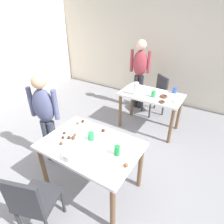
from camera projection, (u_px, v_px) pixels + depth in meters
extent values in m
plane|color=gray|center=(86.00, 181.00, 2.73)|extent=(6.40, 6.40, 0.00)
cube|color=beige|center=(168.00, 49.00, 4.42)|extent=(6.40, 0.10, 2.60)
cube|color=white|center=(91.00, 146.00, 2.29)|extent=(1.18, 0.81, 0.04)
cylinder|color=brown|center=(44.00, 168.00, 2.47)|extent=(0.06, 0.06, 0.71)
cylinder|color=brown|center=(113.00, 209.00, 1.98)|extent=(0.06, 0.06, 0.71)
cylinder|color=brown|center=(79.00, 140.00, 2.98)|extent=(0.06, 0.06, 0.71)
cylinder|color=brown|center=(140.00, 167.00, 2.49)|extent=(0.06, 0.06, 0.71)
cube|color=white|center=(151.00, 95.00, 3.55)|extent=(1.15, 0.64, 0.04)
cylinder|color=brown|center=(120.00, 111.00, 3.78)|extent=(0.06, 0.06, 0.71)
cylinder|color=brown|center=(171.00, 126.00, 3.31)|extent=(0.06, 0.06, 0.71)
cylinder|color=brown|center=(132.00, 101.00, 4.16)|extent=(0.06, 0.06, 0.71)
cylinder|color=brown|center=(179.00, 113.00, 3.69)|extent=(0.06, 0.06, 0.71)
cube|color=#2D2D33|center=(38.00, 198.00, 2.01)|extent=(0.51, 0.51, 0.04)
cube|color=#2D2D33|center=(22.00, 200.00, 1.74)|extent=(0.37, 0.16, 0.42)
cylinder|color=#2D2D33|center=(37.00, 195.00, 2.30)|extent=(0.04, 0.04, 0.41)
cylinder|color=#2D2D33|center=(63.00, 201.00, 2.23)|extent=(0.04, 0.04, 0.41)
cylinder|color=#2D2D33|center=(19.00, 222.00, 2.01)|extent=(0.04, 0.04, 0.41)
cube|color=#2D2D33|center=(154.00, 96.00, 4.21)|extent=(0.56, 0.56, 0.04)
cube|color=#2D2D33|center=(162.00, 85.00, 4.15)|extent=(0.32, 0.27, 0.42)
cylinder|color=#2D2D33|center=(150.00, 110.00, 4.13)|extent=(0.04, 0.04, 0.41)
cylinder|color=#2D2D33|center=(142.00, 103.00, 4.41)|extent=(0.04, 0.04, 0.41)
cylinder|color=#2D2D33|center=(163.00, 107.00, 4.23)|extent=(0.04, 0.04, 0.41)
cylinder|color=#2D2D33|center=(155.00, 101.00, 4.51)|extent=(0.04, 0.04, 0.41)
cylinder|color=#383D4C|center=(48.00, 141.00, 2.95)|extent=(0.11, 0.11, 0.73)
cylinder|color=#383D4C|center=(54.00, 142.00, 2.93)|extent=(0.11, 0.11, 0.73)
ellipsoid|color=#4C5175|center=(44.00, 106.00, 2.62)|extent=(0.36, 0.29, 0.52)
sphere|color=tan|center=(38.00, 82.00, 2.44)|extent=(0.20, 0.20, 0.20)
cylinder|color=#4C5175|center=(31.00, 102.00, 2.65)|extent=(0.09, 0.09, 0.44)
cylinder|color=#4C5175|center=(55.00, 105.00, 2.56)|extent=(0.09, 0.09, 0.44)
cylinder|color=#28282D|center=(140.00, 92.00, 4.46)|extent=(0.11, 0.11, 0.80)
cylinder|color=#28282D|center=(136.00, 92.00, 4.49)|extent=(0.11, 0.11, 0.80)
ellipsoid|color=#9E3842|center=(140.00, 63.00, 4.13)|extent=(0.36, 0.27, 0.57)
sphere|color=beige|center=(142.00, 45.00, 3.94)|extent=(0.22, 0.22, 0.22)
cylinder|color=#9E3842|center=(149.00, 62.00, 4.06)|extent=(0.08, 0.08, 0.48)
cylinder|color=#9E3842|center=(132.00, 61.00, 4.16)|extent=(0.08, 0.08, 0.48)
cylinder|color=white|center=(72.00, 155.00, 2.06)|extent=(0.19, 0.19, 0.09)
cylinder|color=#198438|center=(117.00, 150.00, 2.10)|extent=(0.07, 0.07, 0.12)
cube|color=silver|center=(50.00, 143.00, 2.30)|extent=(0.17, 0.02, 0.01)
cylinder|color=green|center=(91.00, 136.00, 2.34)|extent=(0.08, 0.08, 0.11)
sphere|color=brown|center=(78.00, 123.00, 2.65)|extent=(0.04, 0.04, 0.04)
sphere|color=brown|center=(75.00, 134.00, 2.42)|extent=(0.04, 0.04, 0.04)
sphere|color=#3D2319|center=(103.00, 130.00, 2.49)|extent=(0.05, 0.05, 0.05)
sphere|color=#3D2319|center=(83.00, 121.00, 2.69)|extent=(0.04, 0.04, 0.04)
sphere|color=#3D2319|center=(64.00, 133.00, 2.45)|extent=(0.04, 0.04, 0.04)
sphere|color=#3D2319|center=(63.00, 137.00, 2.37)|extent=(0.04, 0.04, 0.04)
sphere|color=brown|center=(126.00, 165.00, 1.96)|extent=(0.05, 0.05, 0.05)
sphere|color=brown|center=(61.00, 143.00, 2.26)|extent=(0.04, 0.04, 0.04)
sphere|color=#3D2319|center=(69.00, 138.00, 2.36)|extent=(0.04, 0.04, 0.04)
sphere|color=brown|center=(73.00, 138.00, 2.36)|extent=(0.05, 0.05, 0.05)
cylinder|color=white|center=(136.00, 89.00, 3.45)|extent=(0.10, 0.10, 0.24)
cylinder|color=#3351B2|center=(175.00, 90.00, 3.55)|extent=(0.08, 0.08, 0.11)
cylinder|color=green|center=(153.00, 94.00, 3.40)|extent=(0.08, 0.08, 0.12)
torus|color=brown|center=(164.00, 96.00, 3.40)|extent=(0.14, 0.14, 0.04)
torus|color=white|center=(176.00, 101.00, 3.25)|extent=(0.13, 0.13, 0.04)
torus|color=brown|center=(162.00, 102.00, 3.23)|extent=(0.11, 0.11, 0.03)
torus|color=white|center=(132.00, 90.00, 3.66)|extent=(0.11, 0.11, 0.03)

